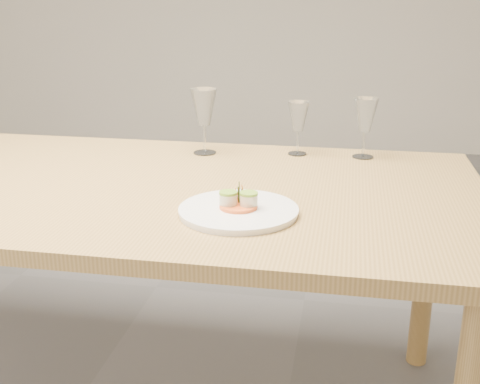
% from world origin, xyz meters
% --- Properties ---
extents(dining_table, '(2.40, 1.00, 0.75)m').
position_xyz_m(dining_table, '(0.00, 0.00, 0.68)').
color(dining_table, '#B18A4D').
rests_on(dining_table, ground).
extents(dinner_plate, '(0.29, 0.29, 0.08)m').
position_xyz_m(dinner_plate, '(0.56, -0.20, 0.76)').
color(dinner_plate, white).
rests_on(dinner_plate, dining_table).
extents(wine_glass_1, '(0.09, 0.09, 0.22)m').
position_xyz_m(wine_glass_1, '(0.34, 0.35, 0.90)').
color(wine_glass_1, white).
rests_on(wine_glass_1, dining_table).
extents(wine_glass_2, '(0.07, 0.07, 0.18)m').
position_xyz_m(wine_glass_2, '(0.65, 0.39, 0.87)').
color(wine_glass_2, white).
rests_on(wine_glass_2, dining_table).
extents(wine_glass_3, '(0.08, 0.08, 0.19)m').
position_xyz_m(wine_glass_3, '(0.86, 0.39, 0.89)').
color(wine_glass_3, white).
rests_on(wine_glass_3, dining_table).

